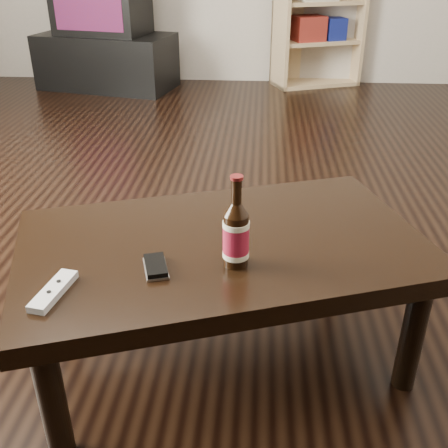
# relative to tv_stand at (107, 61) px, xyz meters

# --- Properties ---
(floor) EXTENTS (5.00, 6.00, 0.01)m
(floor) POSITION_rel_tv_stand_xyz_m (1.03, -2.65, -0.23)
(floor) COLOR black
(floor) RESTS_ON ground
(tv_stand) EXTENTS (1.24, 0.81, 0.46)m
(tv_stand) POSITION_rel_tv_stand_xyz_m (0.00, 0.00, 0.00)
(tv_stand) COLOR black
(tv_stand) RESTS_ON floor
(coffee_table) EXTENTS (1.26, 0.97, 0.42)m
(coffee_table) POSITION_rel_tv_stand_xyz_m (1.26, -3.37, 0.13)
(coffee_table) COLOR black
(coffee_table) RESTS_ON floor
(beer_bottle) EXTENTS (0.07, 0.07, 0.25)m
(beer_bottle) POSITION_rel_tv_stand_xyz_m (1.31, -3.50, 0.28)
(beer_bottle) COLOR black
(beer_bottle) RESTS_ON coffee_table
(phone) EXTENTS (0.08, 0.12, 0.02)m
(phone) POSITION_rel_tv_stand_xyz_m (1.11, -3.54, 0.20)
(phone) COLOR #B4B4B6
(phone) RESTS_ON coffee_table
(remote) EXTENTS (0.07, 0.16, 0.02)m
(remote) POSITION_rel_tv_stand_xyz_m (0.89, -3.66, 0.20)
(remote) COLOR silver
(remote) RESTS_ON coffee_table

